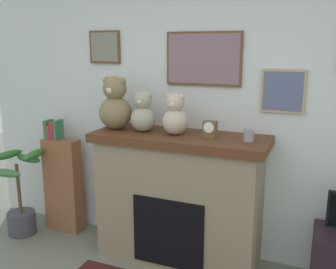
{
  "coord_description": "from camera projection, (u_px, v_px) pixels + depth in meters",
  "views": [
    {
      "loc": [
        0.93,
        -1.4,
        1.98
      ],
      "look_at": [
        -0.33,
        1.66,
        1.21
      ],
      "focal_mm": 40.54,
      "sensor_mm": 36.0,
      "label": 1
    }
  ],
  "objects": [
    {
      "name": "bookshelf",
      "position": [
        63.0,
        182.0,
        4.1
      ],
      "size": [
        0.4,
        0.16,
        1.23
      ],
      "color": "brown",
      "rests_on": "ground_plane"
    },
    {
      "name": "potted_plant",
      "position": [
        21.0,
        201.0,
        4.04
      ],
      "size": [
        0.51,
        0.44,
        0.94
      ],
      "color": "#3F3F44",
      "rests_on": "ground_plane"
    },
    {
      "name": "mantel_clock",
      "position": [
        210.0,
        129.0,
        3.22
      ],
      "size": [
        0.11,
        0.08,
        0.14
      ],
      "color": "brown",
      "rests_on": "fireplace"
    },
    {
      "name": "candle_jar",
      "position": [
        249.0,
        135.0,
        3.1
      ],
      "size": [
        0.09,
        0.09,
        0.11
      ],
      "primitive_type": "cylinder",
      "color": "gray",
      "rests_on": "fireplace"
    },
    {
      "name": "teddy_bear_cream",
      "position": [
        115.0,
        106.0,
        3.53
      ],
      "size": [
        0.31,
        0.31,
        0.49
      ],
      "color": "olive",
      "rests_on": "fireplace"
    },
    {
      "name": "fireplace",
      "position": [
        179.0,
        198.0,
        3.49
      ],
      "size": [
        1.57,
        0.62,
        1.22
      ],
      "color": "#897B5B",
      "rests_on": "ground_plane"
    },
    {
      "name": "teddy_bear_tan",
      "position": [
        143.0,
        113.0,
        3.43
      ],
      "size": [
        0.23,
        0.23,
        0.37
      ],
      "color": "#9D9D85",
      "rests_on": "fireplace"
    },
    {
      "name": "back_wall",
      "position": [
        215.0,
        120.0,
        3.56
      ],
      "size": [
        5.2,
        0.15,
        2.6
      ],
      "color": "silver",
      "rests_on": "ground_plane"
    },
    {
      "name": "teddy_bear_grey",
      "position": [
        175.0,
        116.0,
        3.32
      ],
      "size": [
        0.23,
        0.23,
        0.37
      ],
      "color": "#C2B095",
      "rests_on": "fireplace"
    }
  ]
}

